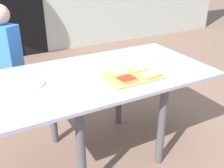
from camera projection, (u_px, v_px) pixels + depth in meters
name	position (u px, v px, depth m)	size (l,w,h in m)	color
ground_plane	(104.00, 151.00, 2.17)	(16.00, 16.00, 0.00)	#7C5F4F
dining_table	(103.00, 85.00, 1.91)	(1.55, 0.84, 0.70)	#989DBB
cutting_board	(133.00, 76.00, 1.80)	(0.38, 0.25, 0.01)	tan
pizza_slice_far_left	(118.00, 73.00, 1.81)	(0.14, 0.12, 0.02)	#EA9D4C
pizza_slice_far_right	(140.00, 69.00, 1.88)	(0.13, 0.11, 0.02)	#EA9D4C
pizza_slice_near_right	(150.00, 75.00, 1.79)	(0.13, 0.11, 0.02)	#EA9D4C
pizza_slice_near_left	(127.00, 79.00, 1.71)	(0.13, 0.11, 0.02)	#EA9D4C
plate_white_right	(149.00, 58.00, 2.14)	(0.19, 0.19, 0.01)	white
plate_white_left	(30.00, 84.00, 1.69)	(0.19, 0.19, 0.01)	white
child_left	(8.00, 61.00, 2.25)	(0.25, 0.28, 1.12)	#471E3E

